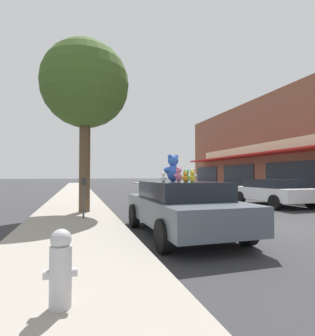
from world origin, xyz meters
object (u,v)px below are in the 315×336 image
object	(u,v)px
teddy_bear_cream	(193,175)
plush_art_car	(182,206)
teddy_bear_orange	(185,177)
teddy_bear_giant	(173,168)
parked_car_far_center	(273,191)
teddy_bear_pink	(179,175)
street_tree	(85,86)
teddy_bear_white	(164,177)
fire_hydrant	(61,268)
teddy_bear_yellow	(192,177)
parking_meter	(84,192)
teddy_bear_green	(186,176)

from	to	relation	value
teddy_bear_cream	plush_art_car	bearing A→B (deg)	97.52
teddy_bear_orange	teddy_bear_cream	world-z (taller)	teddy_bear_cream
teddy_bear_giant	parked_car_far_center	size ratio (longest dim) A/B	0.18
teddy_bear_pink	street_tree	world-z (taller)	street_tree
plush_art_car	teddy_bear_white	xyz separation A→B (m)	(-0.56, -0.22, 0.72)
teddy_bear_orange	parked_car_far_center	bearing A→B (deg)	-165.43
teddy_bear_pink	fire_hydrant	size ratio (longest dim) A/B	0.47
teddy_bear_orange	teddy_bear_yellow	bearing A→B (deg)	82.71
teddy_bear_orange	parked_car_far_center	size ratio (longest dim) A/B	0.06
teddy_bear_white	plush_art_car	bearing A→B (deg)	-112.74
parked_car_far_center	plush_art_car	bearing A→B (deg)	-146.04
plush_art_car	teddy_bear_pink	size ratio (longest dim) A/B	11.60
teddy_bear_giant	parking_meter	distance (m)	3.11
teddy_bear_white	teddy_bear_giant	bearing A→B (deg)	-84.03
teddy_bear_pink	parked_car_far_center	xyz separation A→B (m)	(6.78, 4.55, -0.78)
teddy_bear_giant	street_tree	bearing A→B (deg)	-74.17
teddy_bear_yellow	parked_car_far_center	size ratio (longest dim) A/B	0.07
teddy_bear_orange	teddy_bear_white	distance (m)	0.53
parking_meter	parked_car_far_center	bearing A→B (deg)	13.16
teddy_bear_cream	teddy_bear_pink	distance (m)	0.86
parked_car_far_center	teddy_bear_giant	bearing A→B (deg)	-148.36
parked_car_far_center	parking_meter	distance (m)	9.24
plush_art_car	teddy_bear_giant	bearing A→B (deg)	111.70
teddy_bear_cream	street_tree	bearing A→B (deg)	2.83
teddy_bear_pink	street_tree	xyz separation A→B (m)	(-2.15, 4.03, 3.35)
parked_car_far_center	teddy_bear_green	bearing A→B (deg)	-144.29
plush_art_car	street_tree	bearing A→B (deg)	119.50
plush_art_car	teddy_bear_green	world-z (taller)	teddy_bear_green
street_tree	parking_meter	xyz separation A→B (m)	(-0.06, -1.58, -3.90)
teddy_bear_green	teddy_bear_yellow	world-z (taller)	teddy_bear_green
plush_art_car	street_tree	size ratio (longest dim) A/B	0.67
fire_hydrant	teddy_bear_orange	bearing A→B (deg)	47.17
teddy_bear_pink	parking_meter	world-z (taller)	teddy_bear_pink
teddy_bear_white	parked_car_far_center	world-z (taller)	teddy_bear_white
teddy_bear_yellow	street_tree	size ratio (longest dim) A/B	0.04
plush_art_car	street_tree	xyz separation A→B (m)	(-2.27, 3.96, 4.14)
teddy_bear_giant	fire_hydrant	bearing A→B (deg)	40.02
plush_art_car	teddy_bear_green	xyz separation A→B (m)	(-0.01, -0.31, 0.75)
teddy_bear_cream	teddy_bear_pink	bearing A→B (deg)	95.43
teddy_bear_yellow	teddy_bear_white	xyz separation A→B (m)	(-0.49, 0.56, -0.01)
teddy_bear_orange	teddy_bear_cream	size ratio (longest dim) A/B	0.71
teddy_bear_yellow	parking_meter	xyz separation A→B (m)	(-2.25, 3.17, -0.50)
teddy_bear_giant	teddy_bear_white	size ratio (longest dim) A/B	2.91
teddy_bear_orange	street_tree	size ratio (longest dim) A/B	0.04
teddy_bear_orange	teddy_bear_pink	distance (m)	0.48
teddy_bear_green	teddy_bear_white	xyz separation A→B (m)	(-0.55, 0.08, -0.02)
teddy_bear_yellow	parked_car_far_center	distance (m)	8.59
teddy_bear_giant	teddy_bear_green	distance (m)	0.65
parking_meter	street_tree	bearing A→B (deg)	87.77
teddy_bear_orange	parked_car_far_center	world-z (taller)	teddy_bear_orange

